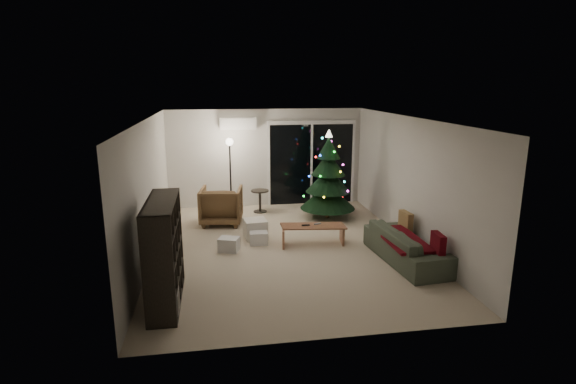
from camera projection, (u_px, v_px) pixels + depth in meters
The scene contains 18 objects.
room at pixel (295, 180), 10.03m from camera, with size 6.50×7.51×2.60m.
bookshelf at pixel (150, 253), 6.40m from camera, with size 0.39×1.54×1.54m, color #2A2520, non-canonical shape.
media_cabinet at pixel (166, 235), 8.35m from camera, with size 0.46×1.22×0.77m, color #2A2520.
stereo at pixel (164, 211), 8.24m from camera, with size 0.39×0.46×0.16m, color black.
armchair at pixel (221, 205), 10.20m from camera, with size 0.91×0.94×0.85m, color brown.
ottoman at pixel (255, 229), 9.27m from camera, with size 0.44×0.44×0.40m, color beige.
cardboard_box_a at pixel (229, 244), 8.57m from camera, with size 0.37×0.28×0.26m, color silver.
cardboard_box_b at pixel (259, 238), 8.96m from camera, with size 0.35×0.27×0.25m, color silver.
side_table at pixel (260, 201), 11.16m from camera, with size 0.44×0.44×0.56m, color #2A2520.
floor_lamp at pixel (231, 178), 10.84m from camera, with size 0.29×0.29×1.81m, color black.
sofa at pixel (407, 246), 8.06m from camera, with size 2.01×0.79×0.59m, color #44533C.
sofa_throw at pixel (402, 239), 8.01m from camera, with size 0.63×1.45×0.05m, color maroon.
cushion_a at pixel (406, 222), 8.67m from camera, with size 0.12×0.39×0.39m, color #987244.
cushion_b at pixel (438, 245), 7.42m from camera, with size 0.12×0.39×0.39m, color maroon.
coffee_table at pixel (313, 235), 8.92m from camera, with size 1.26×0.44×0.40m, color #9F654A, non-canonical shape.
remote_a at pixel (306, 225), 8.85m from camera, with size 0.16×0.05×0.02m, color black.
remote_b at pixel (317, 224), 8.93m from camera, with size 0.15×0.04×0.02m, color slate.
christmas_tree at pixel (328, 174), 10.50m from camera, with size 1.30×1.30×2.10m, color #13341B.
Camera 1 is at (-1.28, -8.16, 3.14)m, focal length 28.00 mm.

